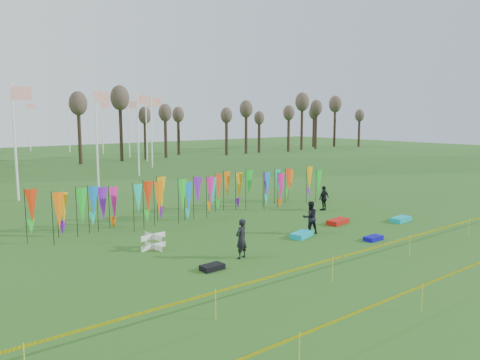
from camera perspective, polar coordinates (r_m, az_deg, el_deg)
ground at (r=20.37m, az=8.59°, el=-8.77°), size 160.00×160.00×0.00m
banner_row at (r=26.77m, az=-4.60°, el=-1.53°), size 18.64×0.64×2.32m
caution_tape_near at (r=18.20m, az=14.86°, el=-8.41°), size 26.00×0.02×0.90m
caution_tape_far at (r=16.51m, az=24.31°, el=-10.55°), size 26.00×0.02×0.90m
tree_line at (r=73.67m, az=0.85°, el=8.16°), size 53.92×1.92×7.84m
box_kite at (r=20.87m, az=-10.51°, el=-7.38°), size 0.64×0.64×0.71m
person_left at (r=19.20m, az=0.16°, el=-7.16°), size 0.68×0.57×1.64m
person_mid at (r=23.41m, az=8.54°, el=-4.53°), size 0.91×0.75×1.62m
person_right at (r=29.21m, az=10.20°, el=-2.19°), size 0.94×0.60×1.52m
kite_bag_turquoise at (r=22.79m, az=7.54°, el=-6.62°), size 1.36×0.94×0.25m
kite_bag_blue at (r=22.93m, az=15.94°, el=-6.84°), size 0.95×0.51×0.20m
kite_bag_red at (r=25.85m, az=11.84°, el=-4.98°), size 1.47×0.86×0.25m
kite_bag_black at (r=18.03m, az=-3.41°, el=-10.56°), size 0.91×0.56×0.21m
kite_bag_teal at (r=27.33m, az=19.02°, el=-4.55°), size 1.36×0.74×0.25m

